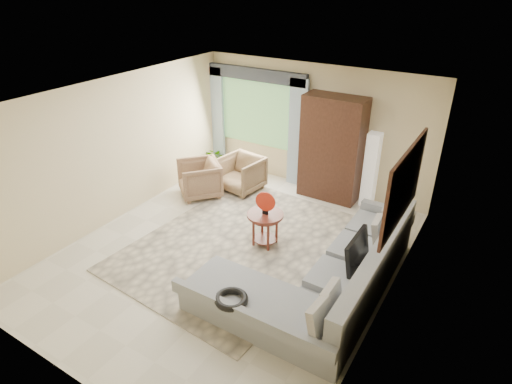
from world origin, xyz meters
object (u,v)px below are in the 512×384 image
Objects in this scene: sectional_sofa at (329,281)px; floor_lamp at (371,170)px; armchair_left at (199,179)px; armchair_right at (241,174)px; coffee_table at (265,229)px; armoire at (332,149)px; tv_screen at (357,251)px; potted_plant at (216,158)px.

floor_lamp is at bearing 98.33° from sectional_sofa.
armchair_left is 0.54× the size of floor_lamp.
coffee_table is at bearing -37.51° from armchair_right.
coffee_table is at bearing -95.22° from armoire.
tv_screen is 1.79m from coffee_table.
armchair_left is at bearing -67.47° from potted_plant.
armoire is (-1.50, 2.61, 0.33)m from tv_screen.
floor_lamp is at bearing 4.29° from armoire.
floor_lamp reaches higher than tv_screen.
armoire is at bearing 71.39° from armchair_left.
armchair_left is at bearing -149.04° from armoire.
coffee_table is 1.23× the size of potted_plant.
tv_screen is 0.91× the size of armchair_right.
tv_screen is 0.35× the size of armoire.
armchair_right is at bearing -162.85° from floor_lamp.
floor_lamp reaches higher than potted_plant.
potted_plant is 0.24× the size of armoire.
tv_screen is 0.91× the size of armchair_left.
armchair_right is at bearing 143.25° from sectional_sofa.
sectional_sofa is at bearing -66.94° from armoire.
potted_plant is 0.33× the size of floor_lamp.
armchair_left is 3.42m from floor_lamp.
coffee_table is at bearing 167.53° from tv_screen.
tv_screen is 5.02m from potted_plant.
sectional_sofa is at bearing -24.81° from coffee_table.
potted_plant is (-1.12, 0.62, -0.12)m from armchair_right.
coffee_table is at bearing 17.98° from armchair_left.
coffee_table is 2.13m from armchair_right.
armchair_right is at bearing 134.40° from coffee_table.
floor_lamp reaches higher than armchair_left.
tv_screen is 4.00m from armchair_left.
sectional_sofa is 3.24m from armoire.
armoire is at bearing 113.06° from sectional_sofa.
potted_plant is at bearing 145.29° from sectional_sofa.
floor_lamp is at bearing 65.31° from armchair_left.
armchair_left is at bearing 161.91° from tv_screen.
coffee_table is 3.38m from potted_plant.
armchair_right reaches higher than potted_plant.
sectional_sofa reaches higher than coffee_table.
armchair_left is 2.75m from armoire.
floor_lamp is at bearing 66.35° from coffee_table.
armoire reaches higher than coffee_table.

